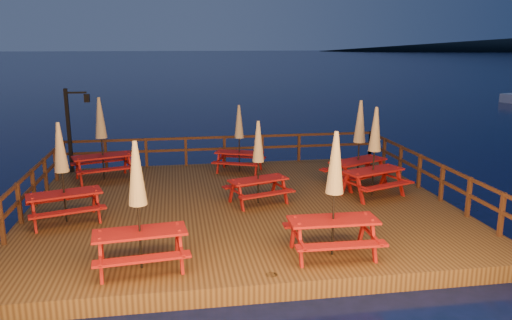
% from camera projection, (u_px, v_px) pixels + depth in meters
% --- Properties ---
extents(ground, '(500.00, 500.00, 0.00)m').
position_uv_depth(ground, '(241.00, 216.00, 14.60)').
color(ground, '#050E32').
rests_on(ground, ground).
extents(deck, '(12.00, 10.00, 0.40)m').
position_uv_depth(deck, '(241.00, 210.00, 14.55)').
color(deck, '#452C16').
rests_on(deck, ground).
extents(deck_piles, '(11.44, 9.44, 1.40)m').
position_uv_depth(deck_piles, '(242.00, 226.00, 14.67)').
color(deck_piles, '#391F12').
rests_on(deck_piles, ground).
extents(railing, '(11.80, 9.75, 1.10)m').
position_uv_depth(railing, '(234.00, 164.00, 16.03)').
color(railing, '#391F12').
rests_on(railing, deck).
extents(lamp_post, '(0.85, 0.18, 3.00)m').
position_uv_depth(lamp_post, '(73.00, 123.00, 17.61)').
color(lamp_post, black).
rests_on(lamp_post, deck).
extents(picnic_table_0, '(2.21, 2.00, 2.63)m').
position_uv_depth(picnic_table_0, '(62.00, 171.00, 12.74)').
color(picnic_table_0, maroon).
rests_on(picnic_table_0, deck).
extents(picnic_table_1, '(2.33, 2.13, 2.72)m').
position_uv_depth(picnic_table_1, '(374.00, 150.00, 14.93)').
color(picnic_table_1, maroon).
rests_on(picnic_table_1, deck).
extents(picnic_table_2, '(2.04, 1.84, 2.42)m').
position_uv_depth(picnic_table_2, '(258.00, 161.00, 14.27)').
color(picnic_table_2, maroon).
rests_on(picnic_table_2, deck).
extents(picnic_table_3, '(2.44, 2.28, 2.78)m').
position_uv_depth(picnic_table_3, '(359.00, 142.00, 16.06)').
color(picnic_table_3, maroon).
rests_on(picnic_table_3, deck).
extents(picnic_table_4, '(2.36, 2.14, 2.80)m').
position_uv_depth(picnic_table_4, '(101.00, 137.00, 16.70)').
color(picnic_table_4, maroon).
rests_on(picnic_table_4, deck).
extents(picnic_table_5, '(1.97, 1.63, 2.77)m').
position_uv_depth(picnic_table_5, '(334.00, 192.00, 10.71)').
color(picnic_table_5, maroon).
rests_on(picnic_table_5, deck).
extents(picnic_table_6, '(2.05, 1.75, 2.70)m').
position_uv_depth(picnic_table_6, '(138.00, 204.00, 10.07)').
color(picnic_table_6, maroon).
rests_on(picnic_table_6, deck).
extents(picnic_table_7, '(2.08, 1.92, 2.41)m').
position_uv_depth(picnic_table_7, '(239.00, 137.00, 17.78)').
color(picnic_table_7, maroon).
rests_on(picnic_table_7, deck).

